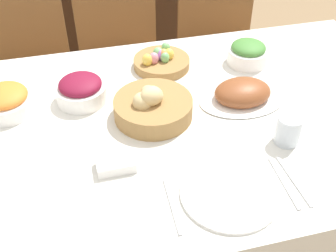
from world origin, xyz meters
name	(u,v)px	position (x,y,z in m)	size (l,w,h in m)	color
ground_plane	(167,252)	(0.00, 0.00, 0.00)	(12.00, 12.00, 0.00)	#937551
dining_table	(167,196)	(0.00, 0.00, 0.38)	(1.84, 1.04, 0.75)	silver
chair_far_left	(25,63)	(-0.50, 0.86, 0.53)	(0.46, 0.46, 1.00)	brown
chair_far_right	(221,39)	(0.51, 0.86, 0.53)	(0.43, 0.43, 1.00)	brown
chair_far_center	(124,51)	(-0.01, 0.86, 0.53)	(0.46, 0.46, 1.00)	brown
bread_basket	(152,105)	(-0.04, 0.03, 0.80)	(0.26, 0.26, 0.12)	#9E7542
egg_basket	(161,61)	(0.06, 0.32, 0.78)	(0.21, 0.21, 0.08)	#9E7542
ham_platter	(242,94)	(0.28, 0.04, 0.78)	(0.30, 0.21, 0.08)	white
beet_salad_bowl	(81,90)	(-0.26, 0.17, 0.79)	(0.17, 0.17, 0.09)	white
green_salad_bowl	(248,53)	(0.39, 0.27, 0.79)	(0.15, 0.15, 0.09)	white
carrot_bowl	(5,101)	(-0.50, 0.18, 0.79)	(0.18, 0.18, 0.09)	white
dinner_plate	(230,193)	(0.09, -0.35, 0.76)	(0.27, 0.27, 0.01)	white
fork	(172,205)	(-0.07, -0.35, 0.75)	(0.02, 0.19, 0.00)	silver
knife	(284,183)	(0.25, -0.35, 0.75)	(0.02, 0.19, 0.00)	silver
spoon	(294,181)	(0.28, -0.35, 0.75)	(0.02, 0.19, 0.00)	silver
drinking_cup	(288,130)	(0.33, -0.19, 0.80)	(0.08, 0.08, 0.09)	silver
butter_dish	(116,164)	(-0.19, -0.18, 0.77)	(0.11, 0.07, 0.03)	white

